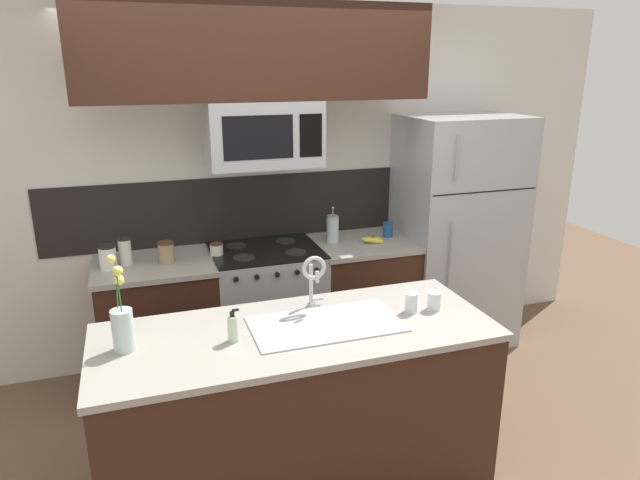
% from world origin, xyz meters
% --- Properties ---
extents(ground_plane, '(10.00, 10.00, 0.00)m').
position_xyz_m(ground_plane, '(0.00, 0.00, 0.00)').
color(ground_plane, brown).
extents(rear_partition, '(5.20, 0.10, 2.60)m').
position_xyz_m(rear_partition, '(0.30, 1.28, 1.30)').
color(rear_partition, silver).
rests_on(rear_partition, ground).
extents(splash_band, '(3.00, 0.01, 0.48)m').
position_xyz_m(splash_band, '(0.00, 1.22, 1.15)').
color(splash_band, black).
rests_on(splash_band, rear_partition).
extents(back_counter_left, '(0.79, 0.65, 0.91)m').
position_xyz_m(back_counter_left, '(-0.76, 0.90, 0.46)').
color(back_counter_left, '#381E14').
rests_on(back_counter_left, ground).
extents(back_counter_right, '(0.74, 0.65, 0.91)m').
position_xyz_m(back_counter_right, '(0.74, 0.90, 0.46)').
color(back_counter_right, '#381E14').
rests_on(back_counter_right, ground).
extents(stove_range, '(0.76, 0.64, 0.93)m').
position_xyz_m(stove_range, '(0.00, 0.90, 0.46)').
color(stove_range, '#A8AAAF').
rests_on(stove_range, ground).
extents(microwave, '(0.74, 0.40, 0.43)m').
position_xyz_m(microwave, '(0.00, 0.88, 1.73)').
color(microwave, '#A8AAAF').
extents(upper_cabinet_band, '(2.24, 0.34, 0.60)m').
position_xyz_m(upper_cabinet_band, '(-0.02, 0.85, 2.25)').
color(upper_cabinet_band, '#381E14').
extents(refrigerator, '(0.88, 0.74, 1.81)m').
position_xyz_m(refrigerator, '(1.54, 0.92, 0.90)').
color(refrigerator, '#A8AAAF').
rests_on(refrigerator, ground).
extents(storage_jar_tall, '(0.11, 0.11, 0.16)m').
position_xyz_m(storage_jar_tall, '(-1.04, 0.87, 0.99)').
color(storage_jar_tall, silver).
rests_on(storage_jar_tall, back_counter_left).
extents(storage_jar_medium, '(0.08, 0.08, 0.19)m').
position_xyz_m(storage_jar_medium, '(-0.94, 0.92, 1.00)').
color(storage_jar_medium, silver).
rests_on(storage_jar_medium, back_counter_left).
extents(storage_jar_short, '(0.10, 0.10, 0.14)m').
position_xyz_m(storage_jar_short, '(-0.68, 0.87, 0.98)').
color(storage_jar_short, '#997F5B').
rests_on(storage_jar_short, back_counter_left).
extents(storage_jar_squat, '(0.09, 0.09, 0.09)m').
position_xyz_m(storage_jar_squat, '(-0.34, 0.90, 0.96)').
color(storage_jar_squat, silver).
rests_on(storage_jar_squat, back_counter_left).
extents(banana_bunch, '(0.19, 0.12, 0.08)m').
position_xyz_m(banana_bunch, '(0.80, 0.84, 0.93)').
color(banana_bunch, yellow).
rests_on(banana_bunch, back_counter_right).
extents(french_press, '(0.09, 0.09, 0.27)m').
position_xyz_m(french_press, '(0.52, 0.96, 1.01)').
color(french_press, silver).
rests_on(french_press, back_counter_right).
extents(coffee_tin, '(0.08, 0.08, 0.11)m').
position_xyz_m(coffee_tin, '(0.97, 0.95, 0.97)').
color(coffee_tin, '#1E5184').
rests_on(coffee_tin, back_counter_right).
extents(island_counter, '(1.99, 0.79, 0.91)m').
position_xyz_m(island_counter, '(-0.13, -0.35, 0.46)').
color(island_counter, '#381E14').
rests_on(island_counter, ground).
extents(kitchen_sink, '(0.76, 0.42, 0.16)m').
position_xyz_m(kitchen_sink, '(0.02, -0.35, 0.84)').
color(kitchen_sink, '#ADAFB5').
rests_on(kitchen_sink, island_counter).
extents(sink_faucet, '(0.14, 0.14, 0.31)m').
position_xyz_m(sink_faucet, '(0.02, -0.14, 1.11)').
color(sink_faucet, '#B7BABF').
rests_on(sink_faucet, island_counter).
extents(dish_soap_bottle, '(0.06, 0.05, 0.16)m').
position_xyz_m(dish_soap_bottle, '(-0.46, -0.38, 0.98)').
color(dish_soap_bottle, beige).
rests_on(dish_soap_bottle, island_counter).
extents(drinking_glass, '(0.07, 0.07, 0.11)m').
position_xyz_m(drinking_glass, '(0.50, -0.35, 0.96)').
color(drinking_glass, silver).
rests_on(drinking_glass, island_counter).
extents(spare_glass, '(0.07, 0.07, 0.10)m').
position_xyz_m(spare_glass, '(0.63, -0.36, 0.96)').
color(spare_glass, silver).
rests_on(spare_glass, island_counter).
extents(flower_vase, '(0.10, 0.11, 0.45)m').
position_xyz_m(flower_vase, '(-0.95, -0.30, 1.03)').
color(flower_vase, silver).
rests_on(flower_vase, island_counter).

